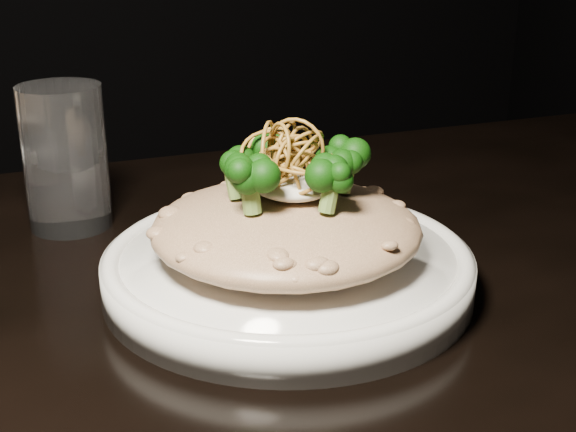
% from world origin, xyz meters
% --- Properties ---
extents(table, '(1.10, 0.80, 0.75)m').
position_xyz_m(table, '(0.00, 0.00, 0.67)').
color(table, black).
rests_on(table, ground).
extents(plate, '(0.26, 0.26, 0.03)m').
position_xyz_m(plate, '(0.01, 0.05, 0.76)').
color(plate, white).
rests_on(plate, table).
extents(risotto, '(0.19, 0.19, 0.04)m').
position_xyz_m(risotto, '(0.01, 0.05, 0.80)').
color(risotto, brown).
rests_on(risotto, plate).
extents(broccoli, '(0.13, 0.13, 0.05)m').
position_xyz_m(broccoli, '(0.01, 0.05, 0.84)').
color(broccoli, black).
rests_on(broccoli, risotto).
extents(cheese, '(0.06, 0.06, 0.02)m').
position_xyz_m(cheese, '(0.02, 0.05, 0.83)').
color(cheese, white).
rests_on(cheese, risotto).
extents(shallots, '(0.05, 0.05, 0.03)m').
position_xyz_m(shallots, '(0.01, 0.05, 0.85)').
color(shallots, brown).
rests_on(shallots, cheese).
extents(drinking_glass, '(0.07, 0.07, 0.12)m').
position_xyz_m(drinking_glass, '(-0.12, 0.23, 0.81)').
color(drinking_glass, white).
rests_on(drinking_glass, table).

